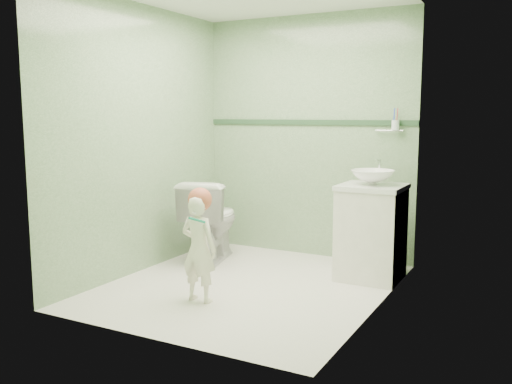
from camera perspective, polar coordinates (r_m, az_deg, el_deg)
The scene contains 12 objects.
ground at distance 4.71m, azimuth -0.87°, elevation -9.67°, with size 2.50×2.50×0.00m, color silver.
room_shell at distance 4.49m, azimuth -0.90°, elevation 5.07°, with size 2.50×2.54×2.40m.
trim_stripe at distance 5.60m, azimuth 5.27°, elevation 7.17°, with size 2.20×0.02×0.05m, color #2A4B2E.
vanity at distance 4.93m, azimuth 11.75°, elevation -4.23°, with size 0.52×0.50×0.80m, color silver.
counter at distance 4.86m, azimuth 11.88°, elevation 0.50°, with size 0.54×0.52×0.04m, color white.
basin at distance 4.85m, azimuth 11.91°, elevation 1.49°, with size 0.37×0.37×0.13m, color white.
faucet at distance 5.01m, azimuth 12.53°, elevation 2.60°, with size 0.03×0.13×0.18m.
cup_holder at distance 5.27m, azimuth 14.07°, elevation 6.67°, with size 0.26×0.07×0.21m.
toilet at distance 5.47m, azimuth -4.67°, elevation -2.85°, with size 0.45×0.79×0.80m, color white.
toddler at distance 4.27m, azimuth -5.91°, elevation -5.83°, with size 0.30×0.20×0.82m, color white.
hair_cap at distance 4.22m, azimuth -5.79°, elevation -0.77°, with size 0.18×0.18×0.18m, color #C35B40.
teal_toothbrush at distance 4.07m, azimuth -6.12°, elevation -2.81°, with size 0.11×0.13×0.08m.
Camera 1 is at (2.17, -3.93, 1.43)m, focal length 38.88 mm.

